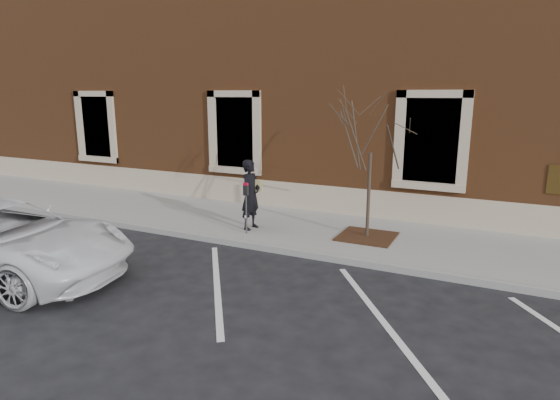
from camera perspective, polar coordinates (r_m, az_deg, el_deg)
The scene contains 9 objects.
ground at distance 11.06m, azimuth -1.37°, elevation -6.19°, with size 120.00×120.00×0.00m, color #28282B.
sidewalk_near at distance 12.55m, azimuth 2.31°, elevation -3.51°, with size 40.00×3.50×0.15m, color #9C9893.
curb_near at distance 11.00m, azimuth -1.49°, elevation -5.90°, with size 40.00×0.12×0.15m, color #9E9E99.
parking_stripes at distance 9.29m, azimuth -7.70°, elevation -10.10°, with size 28.00×4.40×0.01m, color silver, non-canonical shape.
building_civic at distance 17.69m, azimuth 10.49°, elevation 13.91°, with size 40.00×8.62×8.00m.
man at distance 12.09m, azimuth -3.59°, elevation 0.65°, with size 0.66×0.43×1.82m, color black.
parking_meter at distance 11.67m, azimuth -4.17°, elevation 0.18°, with size 0.12×0.09×1.30m.
tree_grate at distance 11.76m, azimuth 10.54°, elevation -4.39°, with size 1.33×1.33×0.03m, color #462A16.
sapling at distance 11.27m, azimuth 11.09°, elevation 8.56°, with size 2.28×2.28×3.80m.
Camera 1 is at (4.81, -9.28, 3.61)m, focal length 30.00 mm.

